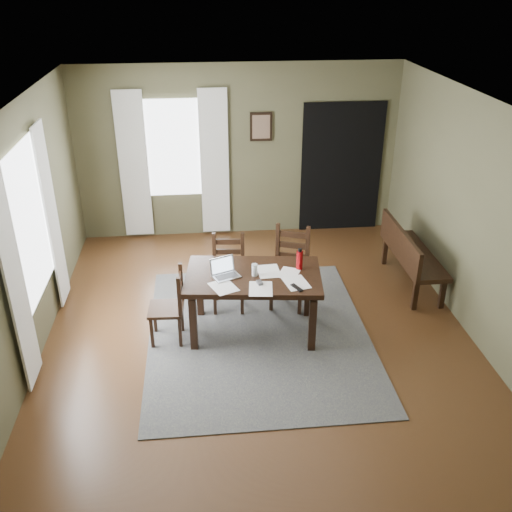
{
  "coord_description": "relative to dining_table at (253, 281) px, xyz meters",
  "views": [
    {
      "loc": [
        -0.61,
        -5.63,
        3.93
      ],
      "look_at": [
        0.0,
        0.3,
        0.9
      ],
      "focal_mm": 40.0,
      "sensor_mm": 36.0,
      "label": 1
    }
  ],
  "objects": [
    {
      "name": "window_back",
      "position": [
        -0.95,
        2.9,
        0.76
      ],
      "size": [
        1.0,
        0.01,
        1.5
      ],
      "color": "white",
      "rests_on": "ground"
    },
    {
      "name": "curtain_back_left",
      "position": [
        -1.57,
        2.87,
        0.51
      ],
      "size": [
        0.44,
        0.03,
        2.3
      ],
      "color": "silver",
      "rests_on": "ground"
    },
    {
      "name": "ground",
      "position": [
        0.05,
        -0.07,
        -0.69
      ],
      "size": [
        5.0,
        6.0,
        0.01
      ],
      "color": "#492C16"
    },
    {
      "name": "curtain_left_near",
      "position": [
        -2.39,
        -0.69,
        0.51
      ],
      "size": [
        0.03,
        0.48,
        2.3
      ],
      "color": "silver",
      "rests_on": "ground"
    },
    {
      "name": "paper_a",
      "position": [
        -0.36,
        -0.26,
        0.1
      ],
      "size": [
        0.36,
        0.39,
        0.0
      ],
      "primitive_type": "cube",
      "rotation": [
        0.0,
        0.0,
        0.41
      ],
      "color": "white",
      "rests_on": "dining_table"
    },
    {
      "name": "computer_mouse",
      "position": [
        0.05,
        -0.23,
        0.11
      ],
      "size": [
        0.07,
        0.1,
        0.03
      ],
      "primitive_type": "cube",
      "rotation": [
        0.0,
        0.0,
        0.23
      ],
      "color": "#3F3F42",
      "rests_on": "dining_table"
    },
    {
      "name": "drinking_glass",
      "position": [
        0.01,
        -0.03,
        0.17
      ],
      "size": [
        0.08,
        0.08,
        0.14
      ],
      "primitive_type": "cylinder",
      "rotation": [
        0.0,
        0.0,
        -0.22
      ],
      "color": "silver",
      "rests_on": "dining_table"
    },
    {
      "name": "paper_c",
      "position": [
        0.18,
        0.05,
        0.1
      ],
      "size": [
        0.27,
        0.34,
        0.0
      ],
      "primitive_type": "cube",
      "rotation": [
        0.0,
        0.0,
        0.06
      ],
      "color": "white",
      "rests_on": "dining_table"
    },
    {
      "name": "paper_e",
      "position": [
        0.05,
        -0.34,
        0.1
      ],
      "size": [
        0.29,
        0.36,
        0.0
      ],
      "primitive_type": "cube",
      "rotation": [
        0.0,
        0.0,
        -0.11
      ],
      "color": "white",
      "rests_on": "dining_table"
    },
    {
      "name": "chair_back_left",
      "position": [
        -0.25,
        0.62,
        -0.22
      ],
      "size": [
        0.45,
        0.46,
        0.96
      ],
      "rotation": [
        0.0,
        0.0,
        -0.09
      ],
      "color": "black",
      "rests_on": "rug"
    },
    {
      "name": "tv_remote",
      "position": [
        0.44,
        -0.37,
        0.11
      ],
      "size": [
        0.12,
        0.18,
        0.02
      ],
      "primitive_type": "cube",
      "rotation": [
        0.0,
        0.0,
        0.46
      ],
      "color": "black",
      "rests_on": "dining_table"
    },
    {
      "name": "dining_table",
      "position": [
        0.0,
        0.0,
        0.0
      ],
      "size": [
        1.64,
        1.1,
        0.77
      ],
      "rotation": [
        0.0,
        0.0,
        -0.12
      ],
      "color": "black",
      "rests_on": "rug"
    },
    {
      "name": "laptop",
      "position": [
        -0.33,
        0.01,
        0.15
      ],
      "size": [
        0.36,
        0.33,
        0.2
      ],
      "rotation": [
        0.0,
        0.0,
        0.39
      ],
      "color": "#B7B7BC",
      "rests_on": "dining_table"
    },
    {
      "name": "curtain_back_right",
      "position": [
        -0.33,
        2.87,
        0.51
      ],
      "size": [
        0.44,
        0.03,
        2.3
      ],
      "color": "silver",
      "rests_on": "ground"
    },
    {
      "name": "rug",
      "position": [
        0.05,
        -0.07,
        -0.68
      ],
      "size": [
        2.6,
        3.2,
        0.01
      ],
      "color": "#474747",
      "rests_on": "ground"
    },
    {
      "name": "curtain_left_far",
      "position": [
        -2.39,
        0.95,
        0.51
      ],
      "size": [
        0.03,
        0.48,
        2.3
      ],
      "color": "silver",
      "rests_on": "ground"
    },
    {
      "name": "framed_picture",
      "position": [
        0.4,
        2.9,
        1.06
      ],
      "size": [
        0.34,
        0.03,
        0.44
      ],
      "color": "black",
      "rests_on": "ground"
    },
    {
      "name": "paper_b",
      "position": [
        0.46,
        -0.25,
        0.1
      ],
      "size": [
        0.31,
        0.37,
        0.0
      ],
      "primitive_type": "cube",
      "rotation": [
        0.0,
        0.0,
        0.22
      ],
      "color": "white",
      "rests_on": "dining_table"
    },
    {
      "name": "doorway_back",
      "position": [
        1.7,
        2.9,
        0.36
      ],
      "size": [
        1.3,
        0.03,
        2.1
      ],
      "color": "black",
      "rests_on": "ground"
    },
    {
      "name": "room_shell",
      "position": [
        0.05,
        -0.07,
        1.11
      ],
      "size": [
        5.02,
        6.02,
        2.71
      ],
      "color": "brown",
      "rests_on": "ground"
    },
    {
      "name": "chair_back_right",
      "position": [
        0.53,
        0.6,
        -0.18
      ],
      "size": [
        0.58,
        0.58,
        1.03
      ],
      "rotation": [
        0.0,
        0.0,
        -0.34
      ],
      "color": "black",
      "rests_on": "rug"
    },
    {
      "name": "chair_end",
      "position": [
        -0.97,
        -0.06,
        -0.24
      ],
      "size": [
        0.42,
        0.42,
        0.91
      ],
      "rotation": [
        0.0,
        0.0,
        -1.62
      ],
      "color": "black",
      "rests_on": "rug"
    },
    {
      "name": "water_bottle",
      "position": [
        0.55,
        0.08,
        0.22
      ],
      "size": [
        0.1,
        0.1,
        0.26
      ],
      "rotation": [
        0.0,
        0.0,
        0.37
      ],
      "color": "#B60E13",
      "rests_on": "dining_table"
    },
    {
      "name": "bench",
      "position": [
        2.2,
        0.93,
        -0.19
      ],
      "size": [
        0.48,
        1.48,
        0.84
      ],
      "rotation": [
        0.0,
        0.0,
        1.57
      ],
      "color": "black",
      "rests_on": "ground"
    },
    {
      "name": "paper_d",
      "position": [
        0.41,
        -0.02,
        0.1
      ],
      "size": [
        0.31,
        0.34,
        0.0
      ],
      "primitive_type": "cube",
      "rotation": [
        0.0,
        0.0,
        -0.44
      ],
      "color": "white",
      "rests_on": "dining_table"
    },
    {
      "name": "window_left",
      "position": [
        -2.42,
        0.13,
        0.76
      ],
      "size": [
        0.01,
        1.3,
        1.7
      ],
      "color": "white",
      "rests_on": "ground"
    }
  ]
}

